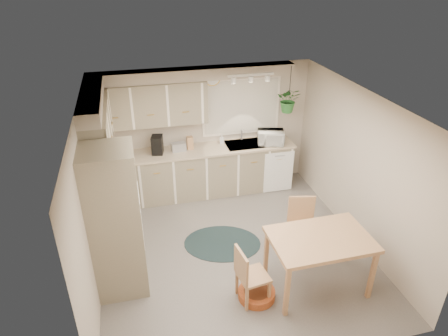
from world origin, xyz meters
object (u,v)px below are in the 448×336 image
at_px(chair_left, 253,274).
at_px(pet_bed, 257,294).
at_px(microwave, 271,136).
at_px(dining_table, 317,262).
at_px(braided_rug, 222,243).
at_px(chair_back, 302,229).

height_order(chair_left, pet_bed, chair_left).
bearing_deg(microwave, dining_table, -81.63).
bearing_deg(pet_bed, chair_left, -174.74).
xyz_separation_m(dining_table, pet_bed, (-0.86, -0.02, -0.36)).
bearing_deg(braided_rug, chair_left, -84.51).
bearing_deg(chair_left, chair_back, 117.91).
relative_size(dining_table, chair_back, 1.45).
height_order(chair_back, pet_bed, chair_back).
bearing_deg(chair_back, microwave, -82.58).
bearing_deg(chair_left, pet_bed, 87.34).
bearing_deg(pet_bed, chair_back, 37.32).
xyz_separation_m(braided_rug, pet_bed, (0.18, -1.22, 0.05)).
distance_m(dining_table, chair_left, 0.92).
bearing_deg(pet_bed, dining_table, 1.09).
height_order(dining_table, pet_bed, dining_table).
height_order(braided_rug, pet_bed, pet_bed).
relative_size(dining_table, braided_rug, 1.07).
xyz_separation_m(dining_table, chair_left, (-0.92, -0.02, 0.01)).
bearing_deg(chair_left, braided_rug, 177.58).
relative_size(chair_left, pet_bed, 1.68).
xyz_separation_m(chair_left, braided_rug, (-0.12, 1.23, -0.42)).
height_order(dining_table, chair_back, chair_back).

